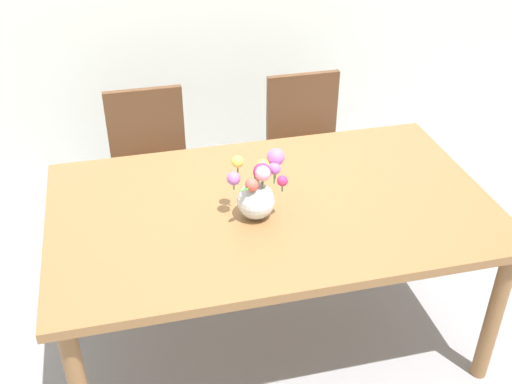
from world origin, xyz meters
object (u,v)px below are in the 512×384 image
object	(u,v)px
dining_table	(272,218)
chair_left	(150,161)
flower_vase	(258,191)
chair_right	(307,142)

from	to	relation	value
dining_table	chair_left	size ratio (longest dim) A/B	2.09
dining_table	flower_vase	bearing A→B (deg)	-137.94
chair_left	flower_vase	distance (m)	1.10
dining_table	flower_vase	xyz separation A→B (m)	(-0.08, -0.07, 0.20)
dining_table	flower_vase	size ratio (longest dim) A/B	6.88
dining_table	flower_vase	distance (m)	0.22
dining_table	chair_right	size ratio (longest dim) A/B	2.09
dining_table	chair_left	world-z (taller)	chair_left
chair_left	flower_vase	size ratio (longest dim) A/B	3.29
dining_table	chair_left	xyz separation A→B (m)	(-0.45, 0.90, -0.16)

